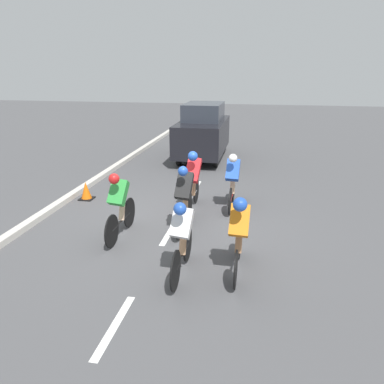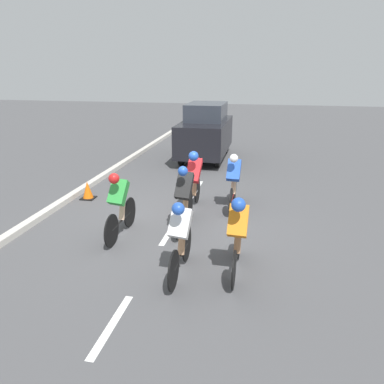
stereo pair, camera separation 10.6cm
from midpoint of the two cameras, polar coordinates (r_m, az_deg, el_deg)
ground_plane at (r=8.68m, az=-2.22°, el=-4.76°), size 60.00×60.00×0.00m
lane_stripe_near at (r=5.64m, az=-11.59°, el=-19.24°), size 0.12×1.40×0.01m
lane_stripe_mid at (r=8.25m, az=-3.01°, el=-6.04°), size 0.12×1.40×0.01m
lane_stripe_far at (r=11.17m, az=1.06°, el=0.64°), size 0.12×1.40×0.01m
curb at (r=9.49m, az=-22.12°, el=-3.64°), size 0.20×25.95×0.14m
cyclist_orange at (r=6.36m, az=7.45°, el=-6.09°), size 0.34×1.68×1.49m
cyclist_green at (r=7.83m, az=-10.65°, el=-1.67°), size 0.36×1.70×1.47m
cyclist_white at (r=6.28m, az=-1.31°, el=-6.79°), size 0.37×1.67×1.44m
cyclist_blue at (r=9.38m, az=6.66°, el=1.87°), size 0.34×1.67×1.47m
cyclist_black at (r=8.00m, az=-0.79°, el=-0.74°), size 0.36×1.66×1.53m
cyclist_red at (r=9.16m, az=0.60°, el=2.05°), size 0.38×1.71×1.57m
support_car at (r=14.65m, az=2.29°, el=9.18°), size 1.70×3.82×2.13m
traffic_cone at (r=10.56m, az=-15.33°, el=0.23°), size 0.36×0.36×0.49m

